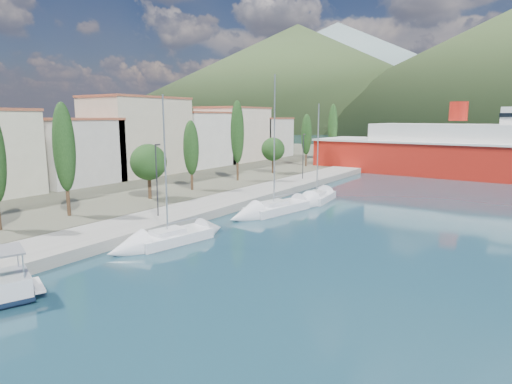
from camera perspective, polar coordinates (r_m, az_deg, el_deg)
The scene contains 9 objects.
ground at distance 133.92m, azimuth 25.83°, elevation 5.07°, with size 1400.00×1400.00×0.00m, color #1B3D4B.
quay at distance 47.44m, azimuth -1.15°, elevation -0.57°, with size 5.00×88.00×0.80m, color gray.
land_strip at distance 81.05m, azimuth -19.67°, elevation 3.19°, with size 70.00×148.00×0.70m, color #565644.
town_buildings at distance 69.92m, azimuth -11.81°, elevation 6.87°, with size 9.20×69.20×11.30m.
tree_row at distance 54.96m, azimuth -3.98°, elevation 6.40°, with size 3.72×63.84×10.86m.
lamp_posts at distance 38.35m, azimuth -10.56°, elevation 2.33°, with size 0.15×47.14×6.06m.
sailboat_near at distance 31.05m, azimuth -14.06°, elevation -6.71°, with size 3.86×8.34×11.55m.
sailboat_mid at distance 39.72m, azimuth 0.57°, elevation -2.74°, with size 4.32×9.97×13.91m.
sailboat_far at distance 45.53m, azimuth 7.47°, elevation -1.20°, with size 3.37×8.01×11.43m.
Camera 1 is at (17.36, -12.49, 9.04)m, focal length 30.00 mm.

